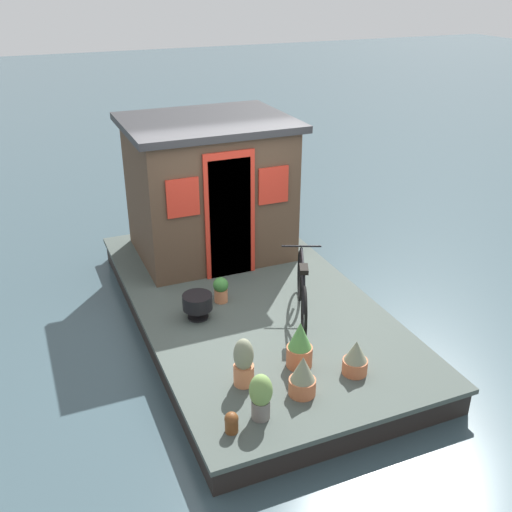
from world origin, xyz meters
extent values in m
plane|color=#384C54|center=(0.00, 0.00, 0.00)|extent=(60.00, 60.00, 0.00)
cube|color=#424C47|center=(0.00, 0.00, 0.33)|extent=(5.39, 2.94, 0.06)
cube|color=black|center=(0.00, 0.00, 0.15)|extent=(5.28, 2.88, 0.30)
cube|color=#4C3828|center=(1.60, 0.00, 1.33)|extent=(1.71, 2.15, 1.94)
cube|color=#28282B|center=(1.60, 0.00, 2.35)|extent=(1.91, 2.35, 0.10)
cube|color=#144733|center=(0.72, 0.00, 1.21)|extent=(0.04, 0.60, 1.70)
cube|color=red|center=(0.72, 0.00, 1.26)|extent=(0.03, 0.72, 1.80)
cube|color=red|center=(0.72, -0.65, 1.61)|extent=(0.03, 0.44, 0.52)
cube|color=red|center=(0.72, 0.65, 1.61)|extent=(0.03, 0.44, 0.52)
torus|color=black|center=(-0.26, -0.60, 0.70)|extent=(0.62, 0.30, 0.67)
torus|color=black|center=(-1.13, -0.21, 0.70)|extent=(0.62, 0.30, 0.67)
cylinder|color=black|center=(-0.73, -0.39, 0.91)|extent=(0.83, 0.39, 0.46)
cylinder|color=black|center=(-0.59, -0.45, 1.11)|extent=(0.54, 0.26, 0.06)
cylinder|color=black|center=(-0.99, -0.28, 0.89)|extent=(0.32, 0.17, 0.42)
cylinder|color=black|center=(-0.29, -0.58, 0.91)|extent=(0.12, 0.08, 0.43)
cube|color=black|center=(-0.85, -0.34, 1.12)|extent=(0.22, 0.17, 0.06)
cylinder|color=black|center=(-0.33, -0.57, 1.15)|extent=(0.22, 0.47, 0.02)
cylinder|color=#C6754C|center=(-1.66, 0.75, 0.48)|extent=(0.22, 0.22, 0.23)
ellipsoid|color=gray|center=(-1.66, 0.75, 0.72)|extent=(0.21, 0.21, 0.38)
cylinder|color=#C6754C|center=(0.05, 0.39, 0.45)|extent=(0.18, 0.18, 0.18)
sphere|color=#387533|center=(0.05, 0.39, 0.61)|extent=(0.20, 0.20, 0.20)
cylinder|color=#B2603D|center=(-1.95, -0.42, 0.44)|extent=(0.27, 0.27, 0.16)
cone|color=gray|center=(-1.95, -0.42, 0.65)|extent=(0.25, 0.25, 0.24)
cylinder|color=#B2603D|center=(-2.04, 0.26, 0.45)|extent=(0.28, 0.28, 0.18)
cone|color=gray|center=(-2.04, 0.26, 0.68)|extent=(0.25, 0.25, 0.27)
cylinder|color=#B2603D|center=(-1.59, 0.07, 0.48)|extent=(0.29, 0.29, 0.24)
cone|color=#4C8942|center=(-1.59, 0.07, 0.75)|extent=(0.26, 0.26, 0.31)
cylinder|color=slate|center=(-2.21, 0.79, 0.46)|extent=(0.18, 0.18, 0.20)
ellipsoid|color=#70934C|center=(-2.21, 0.79, 0.69)|extent=(0.23, 0.23, 0.35)
cylinder|color=black|center=(-0.22, 0.79, 0.59)|extent=(0.37, 0.37, 0.19)
cylinder|color=black|center=(-0.22, 0.79, 0.43)|extent=(0.04, 0.04, 0.13)
cylinder|color=black|center=(-0.22, 0.79, 0.37)|extent=(0.26, 0.26, 0.02)
cylinder|color=brown|center=(-2.28, 1.12, 0.44)|extent=(0.13, 0.13, 0.15)
sphere|color=brown|center=(-2.28, 1.12, 0.51)|extent=(0.13, 0.13, 0.13)
camera|label=1|loc=(-6.38, 2.59, 4.30)|focal=41.86mm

